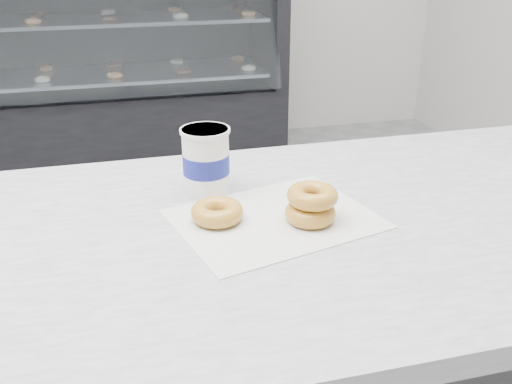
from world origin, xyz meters
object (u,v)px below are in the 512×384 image
(display_case, at_px, (82,90))
(donut_single, at_px, (217,212))
(donut_stack, at_px, (311,204))
(coffee_cup, at_px, (206,160))

(display_case, relative_size, donut_single, 25.74)
(donut_single, xyz_separation_m, donut_stack, (0.16, -0.04, 0.02))
(display_case, height_order, coffee_cup, display_case)
(donut_single, distance_m, coffee_cup, 0.14)
(donut_single, relative_size, coffee_cup, 0.73)
(display_case, relative_size, donut_stack, 19.44)
(donut_single, xyz_separation_m, coffee_cup, (0.01, 0.13, 0.05))
(donut_stack, bearing_deg, donut_single, 165.39)
(display_case, xyz_separation_m, donut_stack, (0.49, -2.73, 0.44))
(donut_stack, bearing_deg, display_case, 100.14)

